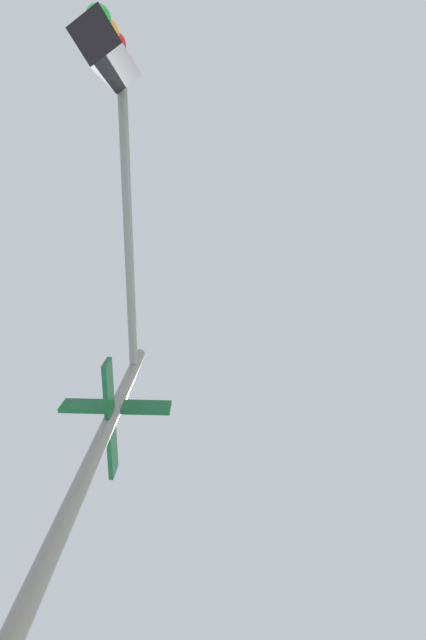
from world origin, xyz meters
TOP-DOWN VIEW (x-y plane):
  - traffic_signal_near at (-6.21, -6.31)m, footprint 3.11×2.21m

SIDE VIEW (x-z plane):
  - traffic_signal_near at x=-6.21m, z-range 1.15..6.61m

